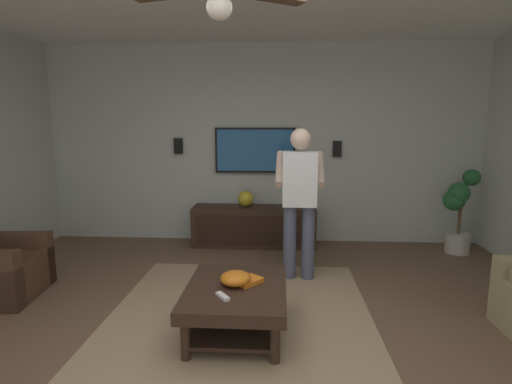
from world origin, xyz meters
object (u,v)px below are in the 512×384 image
bowl (236,278)px  wall_speaker_left (337,149)px  remote_white (223,296)px  vase_round (246,199)px  person_standing (300,195)px  wall_speaker_right (178,146)px  book (248,281)px  coffee_table (236,298)px  media_console (254,226)px  potted_plant_tall (459,210)px  tv (255,150)px

bowl → wall_speaker_left: size_ratio=1.13×
remote_white → vase_round: (2.68, 0.06, 0.25)m
vase_round → person_standing: bearing=-150.8°
wall_speaker_right → book: bearing=-155.1°
book → wall_speaker_right: 3.03m
person_standing → book: bearing=160.1°
coffee_table → vase_round: (2.46, 0.14, 0.36)m
media_console → remote_white: 2.65m
potted_plant_tall → wall_speaker_right: bearing=83.2°
coffee_table → bowl: (0.02, 0.01, 0.16)m
tv → book: bearing=2.4°
media_console → bowl: media_console is taller
media_console → bowl: bearing=0.2°
book → potted_plant_tall: bearing=171.1°
coffee_table → wall_speaker_left: bearing=-23.0°
bowl → wall_speaker_right: bearing=22.8°
remote_white → person_standing: bearing=-60.1°
bowl → vase_round: 2.44m
person_standing → remote_white: person_standing is taller
wall_speaker_left → wall_speaker_right: (0.00, 2.25, 0.03)m
tv → wall_speaker_left: size_ratio=5.14×
bowl → wall_speaker_right: size_ratio=1.13×
tv → coffee_table: bearing=0.3°
wall_speaker_left → wall_speaker_right: bearing=90.0°
bowl → wall_speaker_left: wall_speaker_left is taller
potted_plant_tall → book: size_ratio=5.05×
wall_speaker_right → bowl: bearing=-157.2°
vase_round → coffee_table: bearing=-176.9°
coffee_table → potted_plant_tall: bearing=-50.1°
bowl → vase_round: vase_round is taller
media_console → book: media_console is taller
vase_round → wall_speaker_right: (0.22, 0.98, 0.71)m
bowl → remote_white: bearing=164.3°
bowl → book: size_ratio=1.13×
vase_round → wall_speaker_left: (0.22, -1.27, 0.68)m
tv → remote_white: 3.03m
media_console → book: bearing=2.6°
bowl → remote_white: 0.26m
tv → book: 2.74m
coffee_table → tv: (2.66, 0.02, 1.02)m
bowl → vase_round: bearing=3.0°
potted_plant_tall → wall_speaker_left: bearing=73.6°
potted_plant_tall → wall_speaker_left: size_ratio=5.05×
remote_white → potted_plant_tall: bearing=-84.8°
media_console → vase_round: size_ratio=7.73×
bowl → book: 0.12m
person_standing → vase_round: 1.44m
media_console → potted_plant_tall: size_ratio=1.53×
coffee_table → media_console: size_ratio=0.59×
person_standing → vase_round: size_ratio=7.45×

